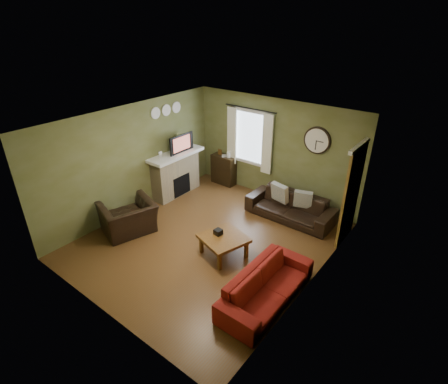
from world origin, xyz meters
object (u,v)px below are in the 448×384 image
Objects in this scene: bookshelf at (224,170)px; sofa_brown at (290,207)px; sofa_red at (267,286)px; armchair at (128,218)px; coffee_table at (224,246)px.

bookshelf is 0.41× the size of sofa_brown.
armchair is (-3.52, -0.10, 0.07)m from sofa_red.
coffee_table is (2.18, 0.63, -0.14)m from armchair.
bookshelf is 0.42× the size of sofa_red.
sofa_red is at bearing -69.70° from sofa_brown.
coffee_table is (-1.34, 0.53, -0.07)m from sofa_red.
armchair is 2.27m from coffee_table.
coffee_table is (-0.37, -2.10, -0.08)m from sofa_brown.
sofa_red is at bearing 109.41° from armchair.
bookshelf is 3.26m from armchair.
armchair reaches higher than coffee_table.
coffee_table is at bearing -99.88° from sofa_brown.
bookshelf is 0.76× the size of armchair.
armchair is at bearing -92.43° from bookshelf.
bookshelf reaches higher than coffee_table.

